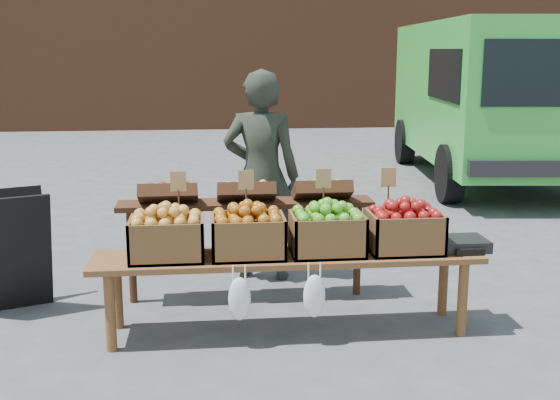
{
  "coord_description": "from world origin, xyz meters",
  "views": [
    {
      "loc": [
        -0.0,
        -4.7,
        1.96
      ],
      "look_at": [
        0.55,
        0.45,
        0.85
      ],
      "focal_mm": 45.0,
      "sensor_mm": 36.0,
      "label": 1
    }
  ],
  "objects_px": {
    "vendor": "(261,176)",
    "crate_red_apples": "(327,234)",
    "crate_golden_apples": "(167,238)",
    "crate_green_apples": "(404,232)",
    "weighing_scale": "(462,244)",
    "chalkboard_sign": "(8,250)",
    "display_bench": "(288,293)",
    "crate_russet_pears": "(248,236)",
    "delivery_van": "(495,103)",
    "back_table": "(246,236)"
  },
  "relations": [
    {
      "from": "vendor",
      "to": "crate_red_apples",
      "type": "height_order",
      "value": "vendor"
    },
    {
      "from": "crate_golden_apples",
      "to": "crate_green_apples",
      "type": "relative_size",
      "value": 1.0
    },
    {
      "from": "weighing_scale",
      "to": "chalkboard_sign",
      "type": "bearing_deg",
      "value": 168.34
    },
    {
      "from": "display_bench",
      "to": "weighing_scale",
      "type": "height_order",
      "value": "weighing_scale"
    },
    {
      "from": "crate_russet_pears",
      "to": "delivery_van",
      "type": "bearing_deg",
      "value": 53.8
    },
    {
      "from": "back_table",
      "to": "delivery_van",
      "type": "bearing_deg",
      "value": 50.16
    },
    {
      "from": "crate_russet_pears",
      "to": "weighing_scale",
      "type": "bearing_deg",
      "value": 0.0
    },
    {
      "from": "chalkboard_sign",
      "to": "crate_red_apples",
      "type": "relative_size",
      "value": 1.86
    },
    {
      "from": "delivery_van",
      "to": "chalkboard_sign",
      "type": "relative_size",
      "value": 5.68
    },
    {
      "from": "delivery_van",
      "to": "crate_red_apples",
      "type": "relative_size",
      "value": 10.53
    },
    {
      "from": "crate_golden_apples",
      "to": "crate_russet_pears",
      "type": "xyz_separation_m",
      "value": [
        0.55,
        0.0,
        0.0
      ]
    },
    {
      "from": "chalkboard_sign",
      "to": "weighing_scale",
      "type": "relative_size",
      "value": 2.73
    },
    {
      "from": "crate_russet_pears",
      "to": "crate_green_apples",
      "type": "bearing_deg",
      "value": 0.0
    },
    {
      "from": "vendor",
      "to": "display_bench",
      "type": "xyz_separation_m",
      "value": [
        0.08,
        -1.25,
        -0.62
      ]
    },
    {
      "from": "vendor",
      "to": "crate_red_apples",
      "type": "xyz_separation_m",
      "value": [
        0.36,
        -1.25,
        -0.19
      ]
    },
    {
      "from": "delivery_van",
      "to": "display_bench",
      "type": "relative_size",
      "value": 1.95
    },
    {
      "from": "vendor",
      "to": "crate_red_apples",
      "type": "distance_m",
      "value": 1.32
    },
    {
      "from": "delivery_van",
      "to": "crate_russet_pears",
      "type": "bearing_deg",
      "value": -120.26
    },
    {
      "from": "display_bench",
      "to": "crate_green_apples",
      "type": "xyz_separation_m",
      "value": [
        0.82,
        0.0,
        0.42
      ]
    },
    {
      "from": "vendor",
      "to": "display_bench",
      "type": "height_order",
      "value": "vendor"
    },
    {
      "from": "crate_green_apples",
      "to": "weighing_scale",
      "type": "bearing_deg",
      "value": 0.0
    },
    {
      "from": "vendor",
      "to": "crate_green_apples",
      "type": "distance_m",
      "value": 1.56
    },
    {
      "from": "display_bench",
      "to": "weighing_scale",
      "type": "distance_m",
      "value": 1.29
    },
    {
      "from": "delivery_van",
      "to": "crate_red_apples",
      "type": "height_order",
      "value": "delivery_van"
    },
    {
      "from": "chalkboard_sign",
      "to": "weighing_scale",
      "type": "bearing_deg",
      "value": -33.37
    },
    {
      "from": "vendor",
      "to": "back_table",
      "type": "distance_m",
      "value": 0.68
    },
    {
      "from": "display_bench",
      "to": "crate_green_apples",
      "type": "bearing_deg",
      "value": 0.0
    },
    {
      "from": "chalkboard_sign",
      "to": "display_bench",
      "type": "relative_size",
      "value": 0.34
    },
    {
      "from": "vendor",
      "to": "crate_russet_pears",
      "type": "bearing_deg",
      "value": 94.76
    },
    {
      "from": "back_table",
      "to": "display_bench",
      "type": "height_order",
      "value": "back_table"
    },
    {
      "from": "chalkboard_sign",
      "to": "crate_red_apples",
      "type": "xyz_separation_m",
      "value": [
        2.35,
        -0.69,
        0.25
      ]
    },
    {
      "from": "delivery_van",
      "to": "vendor",
      "type": "relative_size",
      "value": 2.91
    },
    {
      "from": "crate_green_apples",
      "to": "crate_red_apples",
      "type": "bearing_deg",
      "value": 180.0
    },
    {
      "from": "crate_golden_apples",
      "to": "crate_red_apples",
      "type": "height_order",
      "value": "same"
    },
    {
      "from": "crate_golden_apples",
      "to": "crate_green_apples",
      "type": "xyz_separation_m",
      "value": [
        1.65,
        0.0,
        0.0
      ]
    },
    {
      "from": "chalkboard_sign",
      "to": "crate_red_apples",
      "type": "distance_m",
      "value": 2.46
    },
    {
      "from": "display_bench",
      "to": "weighing_scale",
      "type": "xyz_separation_m",
      "value": [
        1.25,
        0.0,
        0.33
      ]
    },
    {
      "from": "crate_russet_pears",
      "to": "crate_red_apples",
      "type": "distance_m",
      "value": 0.55
    },
    {
      "from": "crate_russet_pears",
      "to": "back_table",
      "type": "bearing_deg",
      "value": 87.61
    },
    {
      "from": "crate_russet_pears",
      "to": "crate_red_apples",
      "type": "bearing_deg",
      "value": 0.0
    },
    {
      "from": "crate_golden_apples",
      "to": "display_bench",
      "type": "bearing_deg",
      "value": 0.0
    },
    {
      "from": "vendor",
      "to": "back_table",
      "type": "height_order",
      "value": "vendor"
    },
    {
      "from": "display_bench",
      "to": "crate_red_apples",
      "type": "distance_m",
      "value": 0.51
    },
    {
      "from": "delivery_van",
      "to": "weighing_scale",
      "type": "bearing_deg",
      "value": -108.69
    },
    {
      "from": "display_bench",
      "to": "crate_russet_pears",
      "type": "bearing_deg",
      "value": 180.0
    },
    {
      "from": "crate_golden_apples",
      "to": "crate_red_apples",
      "type": "xyz_separation_m",
      "value": [
        1.1,
        0.0,
        0.0
      ]
    },
    {
      "from": "vendor",
      "to": "crate_golden_apples",
      "type": "xyz_separation_m",
      "value": [
        -0.74,
        -1.25,
        -0.19
      ]
    },
    {
      "from": "chalkboard_sign",
      "to": "vendor",
      "type": "bearing_deg",
      "value": -5.76
    },
    {
      "from": "vendor",
      "to": "weighing_scale",
      "type": "height_order",
      "value": "vendor"
    },
    {
      "from": "chalkboard_sign",
      "to": "crate_golden_apples",
      "type": "bearing_deg",
      "value": -50.53
    }
  ]
}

